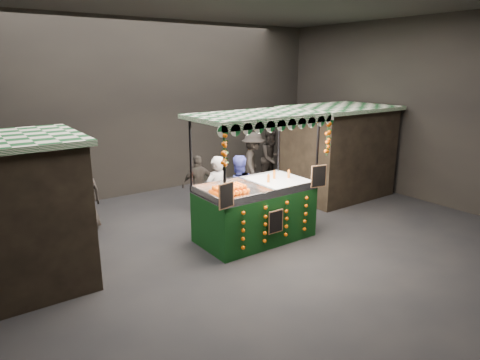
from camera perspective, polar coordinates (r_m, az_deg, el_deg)
ground at (r=8.90m, az=0.73°, el=-9.18°), size 12.00×12.00×0.00m
market_hall at (r=8.10m, az=0.81°, el=13.15°), size 12.10×10.10×5.05m
neighbour_stall_right at (r=12.43m, az=13.20°, el=3.88°), size 3.00×2.20×2.60m
juice_stall at (r=9.02m, az=2.27°, el=-3.02°), size 2.84×1.67×2.76m
vendor_grey at (r=9.54m, az=-3.23°, el=-1.86°), size 0.70×0.52×1.75m
vendor_blue at (r=9.81m, az=-0.30°, el=-1.49°), size 1.00×0.89×1.70m
shopper_0 at (r=9.38m, az=-29.87°, el=-4.63°), size 0.61×0.42×1.63m
shopper_1 at (r=12.97m, az=4.34°, el=2.94°), size 0.91×0.72×1.84m
shopper_2 at (r=10.81m, az=-5.66°, el=-0.53°), size 0.94×0.55×1.50m
shopper_3 at (r=12.18m, az=1.83°, el=2.22°), size 1.28×1.37×1.86m
shopper_4 at (r=10.14m, az=-20.60°, el=-2.02°), size 0.90×0.68×1.67m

